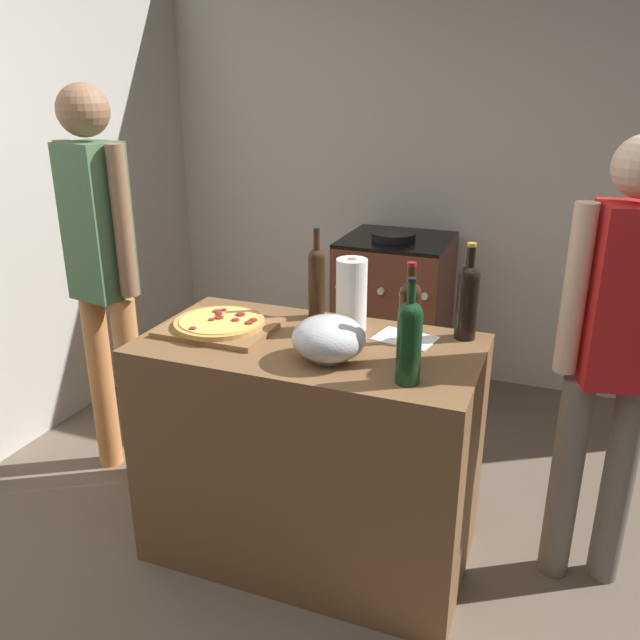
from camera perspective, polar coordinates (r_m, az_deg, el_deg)
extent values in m
cube|color=#6B5B4C|center=(3.15, 4.93, -14.01)|extent=(4.13, 3.22, 0.02)
cube|color=beige|center=(3.95, 11.31, 13.27)|extent=(4.13, 0.10, 2.60)
cube|color=beige|center=(3.57, -24.06, 11.21)|extent=(0.10, 3.22, 2.60)
cube|color=brown|center=(2.51, -0.84, -11.32)|extent=(1.20, 0.64, 0.88)
cube|color=olive|center=(2.45, -8.76, -0.66)|extent=(0.40, 0.32, 0.02)
cylinder|color=tan|center=(2.44, -8.79, -0.24)|extent=(0.34, 0.34, 0.02)
cylinder|color=#EAC660|center=(2.44, -8.80, 0.00)|extent=(0.30, 0.30, 0.00)
cylinder|color=maroon|center=(2.43, -9.49, 0.02)|extent=(0.02, 0.02, 0.01)
cylinder|color=maroon|center=(2.45, -8.84, 0.21)|extent=(0.03, 0.03, 0.01)
cylinder|color=maroon|center=(2.42, -7.42, 0.00)|extent=(0.03, 0.03, 0.01)
cylinder|color=maroon|center=(2.38, -6.23, -0.25)|extent=(0.03, 0.03, 0.01)
cylinder|color=maroon|center=(2.53, -8.43, 0.87)|extent=(0.02, 0.02, 0.01)
cylinder|color=maroon|center=(2.49, -8.84, 0.53)|extent=(0.03, 0.03, 0.01)
cylinder|color=maroon|center=(2.47, -6.98, 0.47)|extent=(0.04, 0.04, 0.01)
cylinder|color=maroon|center=(2.52, -8.98, 0.76)|extent=(0.03, 0.03, 0.01)
cylinder|color=maroon|center=(2.41, -5.88, -0.02)|extent=(0.03, 0.03, 0.01)
cylinder|color=maroon|center=(2.36, -11.08, -0.74)|extent=(0.02, 0.02, 0.01)
cylinder|color=#B2B2B7|center=(2.17, 0.89, -3.39)|extent=(0.10, 0.10, 0.01)
ellipsoid|color=silver|center=(2.14, 0.90, -1.61)|extent=(0.25, 0.25, 0.15)
cylinder|color=white|center=(2.40, 2.77, 2.23)|extent=(0.11, 0.11, 0.27)
cylinder|color=#997551|center=(2.39, 2.77, 2.28)|extent=(0.03, 0.03, 0.27)
cylinder|color=#331E0F|center=(2.13, 7.77, -0.69)|extent=(0.07, 0.07, 0.24)
sphere|color=#331E0F|center=(2.09, 7.92, 2.36)|extent=(0.07, 0.07, 0.07)
cylinder|color=#331E0F|center=(2.08, 8.00, 3.80)|extent=(0.03, 0.03, 0.07)
cylinder|color=maroon|center=(2.07, 8.05, 4.86)|extent=(0.03, 0.03, 0.01)
cylinder|color=#331E0F|center=(2.52, -0.30, 2.84)|extent=(0.06, 0.06, 0.24)
sphere|color=#331E0F|center=(2.48, -0.30, 5.50)|extent=(0.06, 0.06, 0.06)
cylinder|color=#331E0F|center=(2.47, -0.31, 6.84)|extent=(0.02, 0.02, 0.08)
cylinder|color=black|center=(2.46, -0.31, 7.88)|extent=(0.02, 0.02, 0.01)
cylinder|color=#143819|center=(1.99, 7.77, -2.53)|extent=(0.08, 0.08, 0.22)
sphere|color=#143819|center=(1.95, 7.93, 0.51)|extent=(0.08, 0.08, 0.08)
cylinder|color=#143819|center=(1.93, 8.02, 2.22)|extent=(0.03, 0.03, 0.08)
cylinder|color=black|center=(1.91, 8.08, 3.49)|extent=(0.03, 0.03, 0.01)
cylinder|color=black|center=(2.37, 12.72, 1.06)|extent=(0.08, 0.08, 0.23)
sphere|color=black|center=(2.34, 12.94, 3.74)|extent=(0.08, 0.08, 0.08)
cylinder|color=black|center=(2.32, 13.06, 5.28)|extent=(0.03, 0.03, 0.08)
cylinder|color=gold|center=(2.31, 13.16, 6.43)|extent=(0.03, 0.03, 0.01)
cube|color=white|center=(2.36, 7.49, -1.59)|extent=(0.23, 0.19, 0.00)
cube|color=brown|center=(3.81, 6.48, 0.16)|extent=(0.59, 0.57, 0.91)
cube|color=black|center=(3.67, 6.76, 6.98)|extent=(0.59, 0.57, 0.02)
cylinder|color=silver|center=(3.52, 1.67, 2.97)|extent=(0.04, 0.02, 0.04)
cylinder|color=silver|center=(3.48, 3.49, 2.75)|extent=(0.04, 0.02, 0.04)
cylinder|color=silver|center=(3.45, 5.35, 2.53)|extent=(0.04, 0.02, 0.04)
cylinder|color=silver|center=(3.42, 7.23, 2.30)|extent=(0.04, 0.02, 0.04)
cylinder|color=silver|center=(3.40, 9.15, 2.07)|extent=(0.04, 0.02, 0.04)
cylinder|color=black|center=(3.63, 6.46, 7.31)|extent=(0.24, 0.24, 0.04)
cylinder|color=#D88C4C|center=(3.22, -18.55, -5.09)|extent=(0.11, 0.11, 0.87)
cylinder|color=#D88C4C|center=(3.08, -16.15, -6.00)|extent=(0.11, 0.11, 0.87)
cube|color=#4C724C|center=(2.91, -18.96, 8.10)|extent=(0.26, 0.24, 0.65)
cylinder|color=#936B4C|center=(3.03, -20.93, 8.63)|extent=(0.08, 0.08, 0.62)
cylinder|color=#936B4C|center=(2.79, -16.89, 8.17)|extent=(0.08, 0.08, 0.62)
sphere|color=#936B4C|center=(2.86, -20.02, 16.87)|extent=(0.21, 0.21, 0.21)
cylinder|color=slate|center=(2.63, 24.57, -12.92)|extent=(0.11, 0.11, 0.80)
cylinder|color=slate|center=(2.58, 20.66, -12.95)|extent=(0.11, 0.11, 0.80)
cube|color=red|center=(2.31, 24.97, 1.86)|extent=(0.25, 0.24, 0.60)
cylinder|color=beige|center=(2.27, 21.42, 2.44)|extent=(0.08, 0.08, 0.57)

